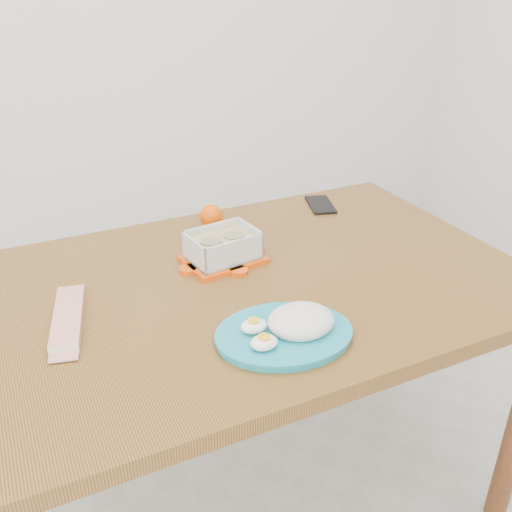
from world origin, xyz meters
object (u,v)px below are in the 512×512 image
object	(u,v)px
dining_table	(256,308)
food_container	(223,247)
smartphone	(321,205)
rice_plate	(290,327)
orange_fruit	(211,216)

from	to	relation	value
dining_table	food_container	size ratio (longest dim) A/B	6.23
food_container	smartphone	xyz separation A→B (m)	(0.40, 0.25, -0.04)
rice_plate	dining_table	bearing A→B (deg)	90.81
dining_table	rice_plate	bearing A→B (deg)	-100.35
dining_table	rice_plate	distance (m)	0.28
orange_fruit	rice_plate	bearing A→B (deg)	-90.94
food_container	orange_fruit	xyz separation A→B (m)	(0.03, 0.22, -0.01)
food_container	rice_plate	distance (m)	0.37
orange_fruit	smartphone	size ratio (longest dim) A/B	0.48
orange_fruit	smartphone	distance (m)	0.37
dining_table	rice_plate	xyz separation A→B (m)	(-0.02, -0.26, 0.11)
dining_table	smartphone	size ratio (longest dim) A/B	9.64
smartphone	rice_plate	bearing A→B (deg)	-108.96
smartphone	dining_table	bearing A→B (deg)	-122.13
dining_table	orange_fruit	size ratio (longest dim) A/B	20.20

